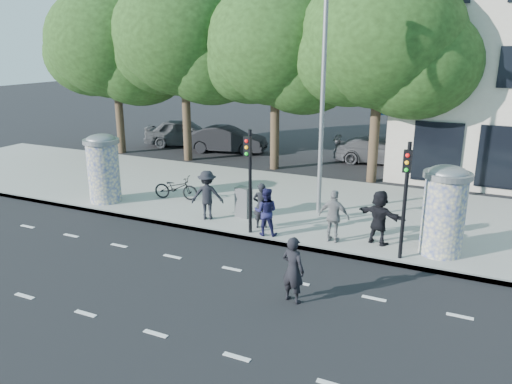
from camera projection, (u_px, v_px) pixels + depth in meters
The scene contains 26 objects.
ground at pixel (207, 291), 12.83m from camera, with size 120.00×120.00×0.00m, color black.
sidewalk at pixel (305, 205), 19.32m from camera, with size 40.00×8.00×0.15m, color gray.
curb at pixel (263, 240), 15.89m from camera, with size 40.00×0.10×0.16m, color slate.
lane_dash_near at pixel (156, 334), 10.92m from camera, with size 32.00×0.12×0.01m, color silver.
lane_dash_far at pixel (232, 269), 14.04m from camera, with size 32.00×0.12×0.01m, color silver.
ad_column_left at pixel (103, 167), 19.21m from camera, with size 1.36×1.36×2.65m.
ad_column_right at pixel (444, 208), 14.36m from camera, with size 1.36×1.36×2.65m.
traffic_pole_near at pixel (249, 171), 15.72m from camera, with size 0.22×0.31×3.40m.
traffic_pole_far at pixel (406, 189), 13.78m from camera, with size 0.22×0.31×3.40m.
street_lamp at pixel (323, 83), 16.88m from camera, with size 0.25×0.93×8.00m.
tree_far_left at pixel (114, 41), 27.17m from camera, with size 7.20×7.20×9.26m.
tree_mid_left at pixel (183, 35), 25.26m from camera, with size 7.20×7.20×9.57m.
tree_near_left at pixel (276, 44), 23.53m from camera, with size 6.80×6.80×8.97m.
tree_center at pixel (381, 38), 21.08m from camera, with size 7.00×7.00×9.30m.
ped_b at pixel (261, 206), 16.57m from camera, with size 0.56×0.37×1.55m, color black.
ped_c at pixel (266, 212), 15.94m from camera, with size 0.76×0.60×1.57m, color #1A1940.
ped_d at pixel (207, 195), 17.39m from camera, with size 1.12×0.65×1.74m, color black.
ped_e at pixel (334, 216), 15.37m from camera, with size 0.98×0.56×1.67m, color slate.
ped_f at pixel (379, 217), 15.22m from camera, with size 1.59×0.57×1.71m, color black.
man_road at pixel (293, 270), 12.07m from camera, with size 0.62×0.40×1.69m, color black.
bicycle at pixel (176, 188), 19.70m from camera, with size 1.79×0.62×0.94m, color black.
cabinet_left at pixel (244, 202), 17.68m from camera, with size 0.52×0.38×1.09m, color #5C5D60.
cabinet_right at pixel (430, 233), 14.89m from camera, with size 0.49×0.35×1.02m, color slate.
car_left at pixel (185, 133), 30.62m from camera, with size 4.81×1.94×1.64m, color #4A4C50.
car_mid at pixel (227, 139), 28.84m from camera, with size 4.54×1.58×1.49m, color black.
car_right at pixel (378, 150), 26.29m from camera, with size 4.60×1.87×1.33m, color #4D4E54.
Camera 1 is at (6.04, -9.93, 6.12)m, focal length 35.00 mm.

